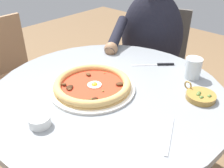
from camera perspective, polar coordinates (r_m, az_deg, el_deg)
name	(u,v)px	position (r m, az deg, el deg)	size (l,w,h in m)	color
dining_table	(108,118)	(1.05, -0.83, -7.78)	(0.92, 0.92, 0.73)	gray
pizza_on_plate	(92,85)	(0.97, -4.55, -0.27)	(0.33, 0.33, 0.04)	white
water_glass	(193,69)	(1.09, 18.05, 3.26)	(0.07, 0.07, 0.09)	silver
steak_knife	(159,65)	(1.17, 10.77, 4.42)	(0.15, 0.15, 0.01)	silver
ramekin_capers	(40,121)	(0.82, -16.31, -8.09)	(0.07, 0.07, 0.03)	white
olive_pan	(201,96)	(0.97, 19.67, -2.63)	(0.11, 0.13, 0.05)	olive
fork_utensil	(169,135)	(0.78, 13.06, -11.42)	(0.16, 0.08, 0.00)	#BCBCC1
diner_person	(148,69)	(1.60, 8.32, 3.54)	(0.56, 0.42, 1.17)	#282833
cafe_chair_diner	(154,61)	(1.73, 9.66, 5.30)	(0.54, 0.54, 0.84)	#504A45
cafe_chair_spare_far	(10,73)	(1.69, -22.37, 2.34)	(0.44, 0.44, 0.82)	#957050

